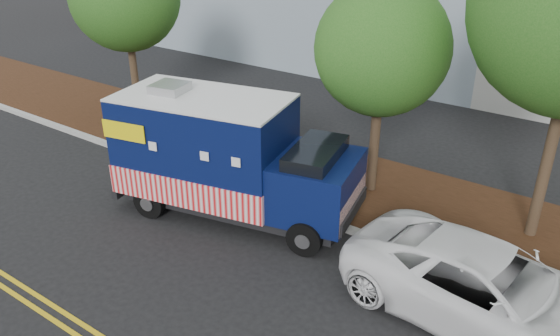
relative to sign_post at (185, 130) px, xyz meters
The scene contains 8 objects.
ground 4.14m from the sign_post, 28.00° to the right, with size 120.00×120.00×0.00m, color black.
curb 3.70m from the sign_post, ahead, with size 120.00×0.18×0.15m, color #9E9E99.
mulch_strip 4.02m from the sign_post, 25.11° to the left, with size 120.00×4.00×0.15m, color black.
centerline_near 7.31m from the sign_post, 60.99° to the right, with size 120.00×0.10×0.01m, color gold.
tree_b 6.33m from the sign_post, 16.94° to the left, with size 3.38×3.38×5.76m.
sign_post is the anchor object (origin of this frame).
food_truck 3.07m from the sign_post, 26.76° to the right, with size 6.57×3.49×3.29m.
white_car 9.69m from the sign_post, 10.42° to the right, with size 2.57×5.58×1.55m, color white.
Camera 1 is at (7.51, -8.89, 7.38)m, focal length 35.00 mm.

